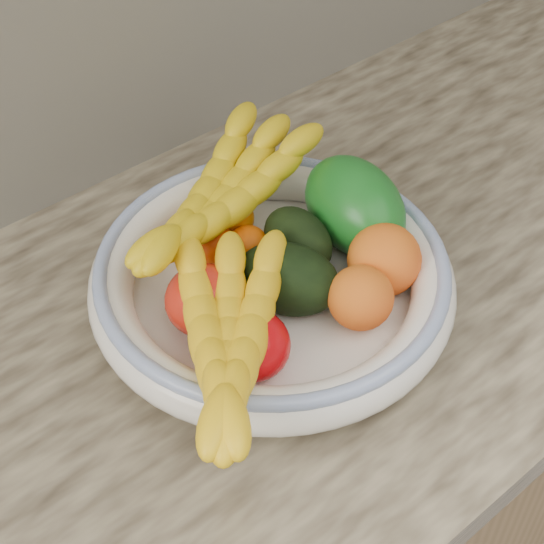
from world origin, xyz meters
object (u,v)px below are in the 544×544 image
at_px(fruit_bowl, 272,280).
at_px(banana_bunch_front, 228,347).
at_px(green_mango, 354,206).
at_px(banana_bunch_back, 220,205).

distance_m(fruit_bowl, banana_bunch_front, 0.13).
relative_size(green_mango, banana_bunch_back, 0.45).
distance_m(fruit_bowl, banana_bunch_back, 0.10).
distance_m(banana_bunch_back, banana_bunch_front, 0.20).
xyz_separation_m(green_mango, banana_bunch_back, (-0.12, 0.09, 0.01)).
height_order(fruit_bowl, banana_bunch_back, banana_bunch_back).
distance_m(fruit_bowl, green_mango, 0.13).
bearing_deg(banana_bunch_front, banana_bunch_back, 3.82).
relative_size(banana_bunch_back, banana_bunch_front, 1.03).
xyz_separation_m(fruit_bowl, banana_bunch_back, (0.01, 0.10, 0.04)).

